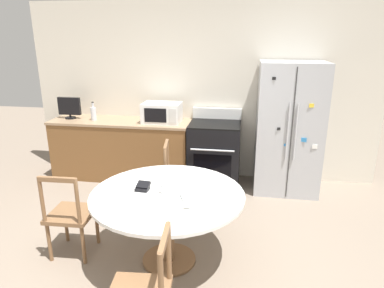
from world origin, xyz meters
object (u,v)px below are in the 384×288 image
at_px(counter_bottle, 94,113).
at_px(dining_chair_left, 70,215).
at_px(microwave, 162,113).
at_px(countertop_tv, 69,107).
at_px(candle_glass, 165,189).
at_px(wallet, 143,187).
at_px(oven_range, 215,153).
at_px(refrigerator, 288,128).
at_px(dining_chair_far, 180,180).

distance_m(counter_bottle, dining_chair_left, 2.11).
xyz_separation_m(microwave, countertop_tv, (-1.44, 0.01, 0.03)).
bearing_deg(candle_glass, dining_chair_left, -178.52).
bearing_deg(wallet, oven_range, 75.36).
bearing_deg(countertop_tv, microwave, -0.37).
bearing_deg(oven_range, microwave, 178.92).
distance_m(oven_range, wallet, 1.99).
height_order(countertop_tv, candle_glass, countertop_tv).
bearing_deg(refrigerator, counter_bottle, 179.79).
distance_m(refrigerator, oven_range, 1.10).
height_order(microwave, dining_chair_far, microwave).
distance_m(microwave, dining_chair_far, 1.23).
bearing_deg(wallet, refrigerator, 51.14).
xyz_separation_m(refrigerator, dining_chair_far, (-1.34, -0.93, -0.46)).
height_order(oven_range, dining_chair_left, oven_range).
height_order(refrigerator, counter_bottle, refrigerator).
relative_size(oven_range, candle_glass, 11.81).
height_order(counter_bottle, dining_chair_far, counter_bottle).
bearing_deg(oven_range, candle_glass, -97.99).
bearing_deg(countertop_tv, refrigerator, -0.99).
xyz_separation_m(counter_bottle, candle_glass, (1.55, -1.92, -0.23)).
xyz_separation_m(countertop_tv, dining_chair_left, (0.99, -1.99, -0.64)).
xyz_separation_m(microwave, dining_chair_far, (0.45, -0.98, -0.61)).
relative_size(counter_bottle, dining_chair_far, 0.31).
height_order(refrigerator, countertop_tv, refrigerator).
xyz_separation_m(dining_chair_far, dining_chair_left, (-0.90, -1.01, 0.00)).
relative_size(dining_chair_left, candle_glass, 9.87).
bearing_deg(wallet, candle_glass, -9.94).
height_order(refrigerator, candle_glass, refrigerator).
height_order(oven_range, microwave, microwave).
bearing_deg(refrigerator, countertop_tv, 179.01).
height_order(counter_bottle, wallet, counter_bottle).
distance_m(dining_chair_far, wallet, 1.01).
relative_size(dining_chair_far, dining_chair_left, 1.00).
bearing_deg(microwave, dining_chair_left, -102.74).
height_order(microwave, countertop_tv, countertop_tv).
relative_size(refrigerator, oven_range, 1.66).
height_order(oven_range, counter_bottle, counter_bottle).
bearing_deg(countertop_tv, dining_chair_left, -63.47).
relative_size(refrigerator, microwave, 3.29).
bearing_deg(oven_range, refrigerator, -1.80).
bearing_deg(refrigerator, oven_range, 178.20).
height_order(refrigerator, dining_chair_left, refrigerator).
xyz_separation_m(candle_glass, wallet, (-0.22, 0.04, -0.01)).
height_order(dining_chair_far, dining_chair_left, same).
distance_m(oven_range, dining_chair_far, 1.02).
bearing_deg(candle_glass, wallet, 170.06).
xyz_separation_m(countertop_tv, wallet, (1.72, -1.93, -0.32)).
distance_m(counter_bottle, candle_glass, 2.48).
bearing_deg(candle_glass, dining_chair_far, 93.26).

